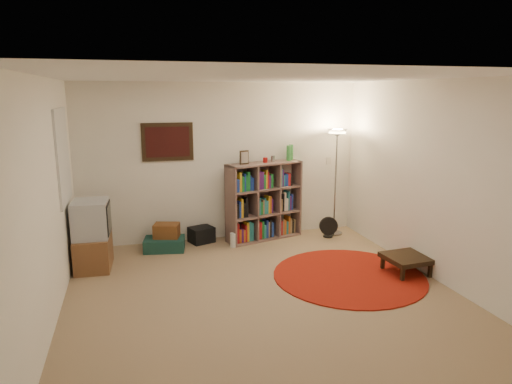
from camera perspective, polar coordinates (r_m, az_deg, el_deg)
room at (r=5.20m, az=-0.01°, el=0.38°), size 4.54×4.54×2.54m
bookshelf at (r=7.35m, az=0.87°, el=-1.30°), size 1.30×0.69×1.50m
floor_lamp at (r=7.55m, az=10.06°, el=5.52°), size 0.44×0.44×1.77m
floor_fan at (r=7.61m, az=9.04°, el=-4.36°), size 0.31×0.19×0.34m
tv_stand at (r=6.53m, az=-19.75°, el=-5.20°), size 0.49×0.67×0.94m
suitcase at (r=7.07m, az=-11.37°, el=-6.41°), size 0.65×0.48×0.19m
wicker_basket at (r=7.04m, az=-11.11°, el=-4.76°), size 0.43×0.36×0.21m
duffel_bag at (r=7.34m, az=-6.84°, el=-5.31°), size 0.44×0.40×0.25m
paper_towel at (r=7.08m, az=-2.83°, el=-6.01°), size 0.14×0.14×0.22m
red_rug at (r=6.14m, az=11.53°, el=-10.20°), size 1.96×1.96×0.02m
side_table at (r=6.36m, az=18.29°, el=-7.92°), size 0.57×0.57×0.24m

